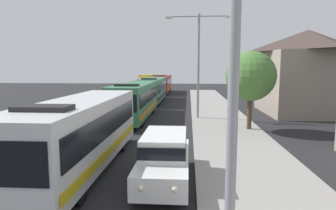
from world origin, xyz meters
TOP-DOWN VIEW (x-y plane):
  - bus_lead at (-1.30, 10.88)m, footprint 2.58×10.45m
  - bus_second_in_line at (-1.30, 23.54)m, footprint 2.58×11.24m
  - bus_middle at (-1.30, 35.96)m, footprint 2.58×12.32m
  - bus_fourth_in_line at (-1.30, 49.27)m, footprint 2.58×12.09m
  - white_suv at (2.40, 9.75)m, footprint 1.86×5.02m
  - box_truck_oncoming at (-4.60, 52.62)m, footprint 2.35×7.00m
  - streetlamp_near at (4.10, 4.26)m, footprint 6.23×0.28m
  - streetlamp_mid at (4.10, 23.59)m, footprint 5.46×0.28m
  - roadside_tree at (7.54, 19.21)m, footprint 3.42×3.42m
  - house_distant_gabled at (14.50, 27.59)m, footprint 7.93×9.15m

SIDE VIEW (x-z plane):
  - white_suv at x=2.40m, z-range 0.08..1.98m
  - bus_lead at x=-1.30m, z-range 0.08..3.29m
  - bus_second_in_line at x=-1.30m, z-range 0.09..3.30m
  - bus_fourth_in_line at x=-1.30m, z-range 0.09..3.30m
  - bus_middle at x=-1.30m, z-range 0.09..3.30m
  - box_truck_oncoming at x=-4.60m, z-range 0.12..3.27m
  - roadside_tree at x=7.54m, z-range 1.12..6.52m
  - house_distant_gabled at x=14.50m, z-range 0.08..8.03m
  - streetlamp_mid at x=4.10m, z-range 1.06..9.73m
  - streetlamp_near at x=4.10m, z-range 1.11..9.72m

